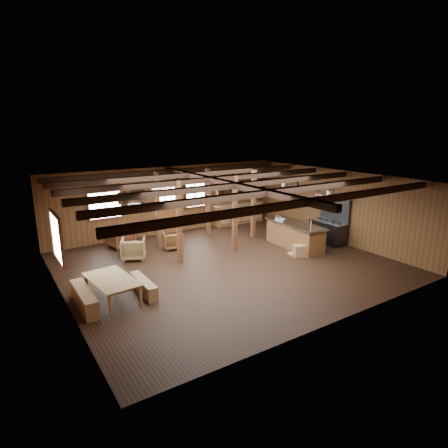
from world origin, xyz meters
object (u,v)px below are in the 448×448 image
(commercial_range, at_px, (329,227))
(armchair_c, at_px, (133,249))
(kitchen_island, at_px, (295,235))
(dining_table, at_px, (114,289))
(armchair_b, at_px, (173,240))
(armchair_a, at_px, (120,237))

(commercial_range, height_order, armchair_c, commercial_range)
(kitchen_island, bearing_deg, dining_table, -171.74)
(armchair_b, xyz_separation_m, armchair_c, (-1.60, -0.28, 0.05))
(dining_table, distance_m, armchair_a, 4.57)
(kitchen_island, height_order, dining_table, kitchen_island)
(dining_table, xyz_separation_m, armchair_b, (3.12, 3.03, 0.01))
(kitchen_island, xyz_separation_m, armchair_c, (-5.49, 2.05, -0.12))
(kitchen_island, distance_m, dining_table, 7.05)
(commercial_range, relative_size, armchair_c, 2.28)
(armchair_b, distance_m, armchair_c, 1.63)
(kitchen_island, distance_m, commercial_range, 1.57)
(kitchen_island, height_order, armchair_a, kitchen_island)
(kitchen_island, relative_size, armchair_c, 3.19)
(commercial_range, bearing_deg, armchair_a, 151.00)
(armchair_a, relative_size, armchair_b, 1.25)
(dining_table, bearing_deg, armchair_a, -25.89)
(commercial_range, height_order, dining_table, commercial_range)
(dining_table, bearing_deg, armchair_b, -51.76)
(kitchen_island, relative_size, armchair_a, 2.93)
(armchair_c, bearing_deg, dining_table, 85.82)
(dining_table, distance_m, armchair_c, 3.14)
(armchair_c, bearing_deg, armchair_a, -66.84)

